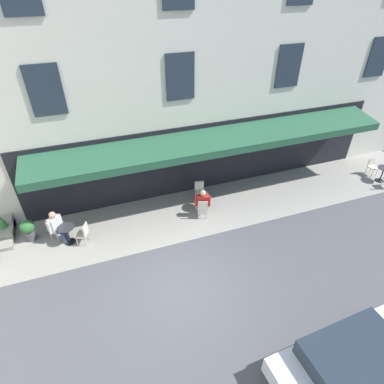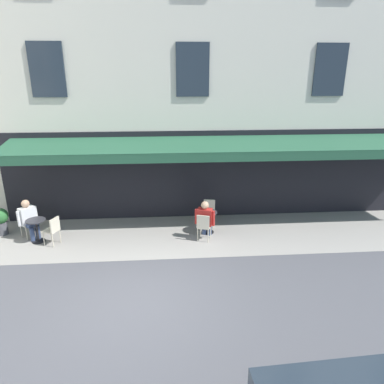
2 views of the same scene
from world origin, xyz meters
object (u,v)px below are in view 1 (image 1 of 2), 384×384
cafe_chair_cream_back_row (372,165)px  seated_patron_in_red (203,201)px  cafe_chair_cream_near_door (200,189)px  cafe_chair_cream_under_awning (54,227)px  cafe_table_near_entrance (202,199)px  cafe_table_mid_terrace (67,232)px  potted_plant_under_sign (28,229)px  cafe_chair_cream_facing_street (203,207)px  seated_companion_in_white (57,225)px  cafe_table_streetside (383,172)px  parked_car_white (357,363)px  cafe_chair_cream_corner_right (84,232)px  potted_plant_entrance_right (3,225)px

cafe_chair_cream_back_row → seated_patron_in_red: (9.01, 0.15, 0.15)m
cafe_chair_cream_near_door → cafe_chair_cream_under_awning: 6.07m
cafe_table_near_entrance → seated_patron_in_red: size_ratio=0.58×
cafe_table_mid_terrace → potted_plant_under_sign: 1.51m
cafe_chair_cream_facing_street → seated_companion_in_white: (5.57, -0.61, 0.15)m
cafe_chair_cream_facing_street → cafe_chair_cream_near_door: (-0.32, -1.22, 0.00)m
cafe_table_streetside → potted_plant_under_sign: 15.83m
cafe_chair_cream_back_row → parked_car_white: bearing=43.8°
cafe_table_near_entrance → seated_patron_in_red: 0.46m
cafe_chair_cream_corner_right → seated_companion_in_white: size_ratio=0.70×
cafe_table_streetside → parked_car_white: parked_car_white is taller
cafe_table_streetside → cafe_table_near_entrance: bearing=-5.6°
cafe_chair_cream_facing_street → cafe_chair_cream_near_door: bearing=-104.7°
cafe_chair_cream_corner_right → seated_patron_in_red: size_ratio=0.70×
cafe_table_near_entrance → cafe_chair_cream_near_door: bearing=-100.0°
seated_patron_in_red → cafe_chair_cream_facing_street: bearing=70.6°
cafe_chair_cream_corner_right → cafe_chair_cream_near_door: bearing=-167.2°
cafe_chair_cream_facing_street → parked_car_white: parked_car_white is taller
cafe_chair_cream_near_door → seated_patron_in_red: bearing=76.3°
cafe_chair_cream_corner_right → seated_companion_in_white: 1.05m
cafe_chair_cream_under_awning → parked_car_white: bearing=131.9°
cafe_chair_cream_back_row → potted_plant_entrance_right: bearing=-4.4°
cafe_chair_cream_corner_right → potted_plant_entrance_right: size_ratio=0.94×
cafe_chair_cream_near_door → cafe_chair_cream_back_row: size_ratio=1.00×
cafe_table_streetside → cafe_chair_cream_facing_street: bearing=-1.7°
cafe_chair_cream_facing_street → cafe_table_mid_terrace: size_ratio=1.21×
potted_plant_under_sign → cafe_chair_cream_back_row: bearing=177.8°
seated_patron_in_red → seated_companion_in_white: seated_companion_in_white is taller
cafe_table_streetside → cafe_chair_cream_under_awning: bearing=-4.0°
cafe_chair_cream_corner_right → cafe_table_streetside: 13.83m
cafe_table_near_entrance → cafe_chair_cream_near_door: size_ratio=0.82×
cafe_table_near_entrance → seated_patron_in_red: bearing=70.6°
cafe_chair_cream_near_door → cafe_chair_cream_back_row: bearing=174.3°
cafe_table_streetside → cafe_chair_cream_back_row: bearing=-84.4°
cafe_table_mid_terrace → cafe_chair_cream_back_row: (-14.34, -0.02, 0.06)m
seated_companion_in_white → potted_plant_under_sign: seated_companion_in_white is taller
cafe_chair_cream_facing_street → parked_car_white: 7.22m
cafe_chair_cream_facing_street → potted_plant_entrance_right: size_ratio=0.94×
parked_car_white → potted_plant_under_sign: bearing=-45.4°
cafe_chair_cream_under_awning → cafe_chair_cream_back_row: size_ratio=1.00×
cafe_chair_cream_near_door → seated_patron_in_red: size_ratio=0.70×
cafe_table_near_entrance → seated_companion_in_white: bearing=-0.1°
cafe_table_streetside → parked_car_white: size_ratio=0.17×
seated_companion_in_white → potted_plant_under_sign: bearing=-18.5°
cafe_table_streetside → potted_plant_under_sign: size_ratio=0.82×
cafe_chair_cream_near_door → cafe_chair_cream_back_row: (-8.76, 0.87, 0.00)m
cafe_chair_cream_facing_street → cafe_chair_cream_near_door: same height
potted_plant_entrance_right → cafe_chair_cream_facing_street: bearing=167.9°
seated_patron_in_red → cafe_chair_cream_corner_right: bearing=1.5°
cafe_table_mid_terrace → potted_plant_under_sign: potted_plant_under_sign is taller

